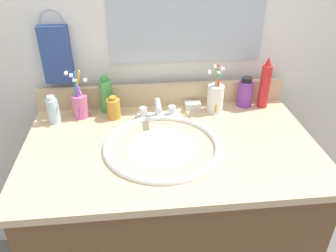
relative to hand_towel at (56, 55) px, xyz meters
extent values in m
cube|color=brown|center=(0.40, -0.32, -0.62)|extent=(0.96, 0.56, 0.75)
cube|color=#D1B284|center=(0.40, -0.32, -0.23)|extent=(1.00, 0.61, 0.03)
cube|color=#D1B284|center=(0.40, -0.02, -0.17)|extent=(1.00, 0.02, 0.09)
cube|color=white|center=(0.40, 0.04, -0.35)|extent=(2.10, 0.04, 1.30)
torus|color=silver|center=(0.00, 0.02, 0.12)|extent=(0.10, 0.01, 0.10)
cube|color=#334C8C|center=(0.00, 0.00, 0.00)|extent=(0.11, 0.04, 0.22)
torus|color=white|center=(0.37, -0.34, -0.22)|extent=(0.40, 0.40, 0.02)
ellipsoid|color=white|center=(0.37, -0.34, -0.26)|extent=(0.35, 0.35, 0.11)
cylinder|color=#B2B5BA|center=(0.37, -0.34, -0.29)|extent=(0.04, 0.04, 0.01)
cube|color=silver|center=(0.37, -0.14, -0.21)|extent=(0.16, 0.05, 0.01)
cylinder|color=silver|center=(0.37, -0.14, -0.18)|extent=(0.02, 0.02, 0.06)
cylinder|color=silver|center=(0.37, -0.17, -0.15)|extent=(0.02, 0.09, 0.02)
cylinder|color=silver|center=(0.32, -0.14, -0.19)|extent=(0.03, 0.03, 0.04)
cylinder|color=silver|center=(0.43, -0.14, -0.19)|extent=(0.03, 0.03, 0.04)
cylinder|color=#7A3899|center=(0.73, -0.07, -0.17)|extent=(0.06, 0.06, 0.11)
cylinder|color=black|center=(0.73, -0.07, -0.10)|extent=(0.04, 0.04, 0.02)
cylinder|color=red|center=(0.80, -0.08, -0.13)|extent=(0.04, 0.04, 0.18)
cone|color=red|center=(0.80, -0.08, -0.03)|extent=(0.03, 0.03, 0.04)
cylinder|color=silver|center=(-0.02, -0.13, -0.17)|extent=(0.04, 0.04, 0.09)
cylinder|color=white|center=(-0.02, -0.13, -0.12)|extent=(0.03, 0.03, 0.01)
cylinder|color=#4C9E4C|center=(0.17, -0.05, -0.15)|extent=(0.05, 0.05, 0.13)
cylinder|color=#4C9E4C|center=(0.17, -0.05, -0.08)|extent=(0.03, 0.03, 0.02)
cylinder|color=gold|center=(0.20, -0.12, -0.18)|extent=(0.05, 0.05, 0.08)
cylinder|color=gold|center=(0.20, -0.12, -0.14)|extent=(0.03, 0.03, 0.01)
cylinder|color=white|center=(0.60, -0.10, -0.17)|extent=(0.06, 0.06, 0.11)
cylinder|color=#26B2B2|center=(0.59, -0.09, -0.13)|extent=(0.04, 0.05, 0.16)
cube|color=white|center=(0.58, -0.07, -0.07)|extent=(0.01, 0.02, 0.01)
cylinder|color=orange|center=(0.60, -0.11, -0.12)|extent=(0.01, 0.06, 0.18)
cube|color=white|center=(0.60, -0.14, -0.04)|extent=(0.01, 0.02, 0.01)
cylinder|color=#D8333F|center=(0.61, -0.11, -0.12)|extent=(0.02, 0.02, 0.19)
cube|color=white|center=(0.62, -0.12, -0.04)|extent=(0.01, 0.02, 0.01)
cylinder|color=green|center=(0.60, -0.09, -0.12)|extent=(0.01, 0.04, 0.18)
cube|color=white|center=(0.60, -0.07, -0.04)|extent=(0.01, 0.02, 0.01)
cylinder|color=#D16693|center=(0.08, -0.09, -0.17)|extent=(0.06, 0.06, 0.09)
cylinder|color=#B23FBF|center=(0.08, -0.10, -0.12)|extent=(0.01, 0.06, 0.17)
cube|color=white|center=(0.08, -0.13, -0.05)|extent=(0.01, 0.02, 0.01)
cylinder|color=white|center=(0.09, -0.09, -0.13)|extent=(0.05, 0.02, 0.15)
cube|color=white|center=(0.11, -0.09, -0.07)|extent=(0.01, 0.02, 0.01)
cylinder|color=blue|center=(0.07, -0.10, -0.12)|extent=(0.02, 0.02, 0.18)
cube|color=white|center=(0.06, -0.11, -0.04)|extent=(0.01, 0.02, 0.01)
cylinder|color=yellow|center=(0.07, -0.09, -0.12)|extent=(0.06, 0.02, 0.18)
cube|color=white|center=(0.04, -0.08, -0.04)|extent=(0.01, 0.02, 0.01)
cube|color=white|center=(0.52, -0.07, -0.21)|extent=(0.06, 0.04, 0.02)
camera|label=1|loc=(0.29, -1.27, 0.43)|focal=36.17mm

